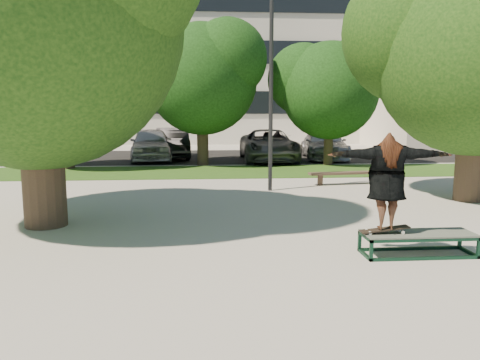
{
  "coord_description": "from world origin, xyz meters",
  "views": [
    {
      "loc": [
        -0.96,
        -8.65,
        2.31
      ],
      "look_at": [
        -0.24,
        0.6,
        0.96
      ],
      "focal_mm": 35.0,
      "sensor_mm": 36.0,
      "label": 1
    }
  ],
  "objects": [
    {
      "name": "ground",
      "position": [
        0.0,
        0.0,
        0.0
      ],
      "size": [
        120.0,
        120.0,
        0.0
      ],
      "primitive_type": "plane",
      "color": "#A19C94",
      "rests_on": "ground"
    },
    {
      "name": "grass_strip",
      "position": [
        1.0,
        9.5,
        0.01
      ],
      "size": [
        30.0,
        4.0,
        0.02
      ],
      "primitive_type": "cube",
      "color": "#234914",
      "rests_on": "ground"
    },
    {
      "name": "asphalt_strip",
      "position": [
        0.0,
        16.0,
        0.01
      ],
      "size": [
        40.0,
        8.0,
        0.01
      ],
      "primitive_type": "cube",
      "color": "black",
      "rests_on": "ground"
    },
    {
      "name": "tree_left",
      "position": [
        -4.29,
        1.09,
        4.42
      ],
      "size": [
        6.96,
        5.95,
        7.12
      ],
      "color": "#38281E",
      "rests_on": "ground"
    },
    {
      "name": "tree_right",
      "position": [
        5.92,
        3.08,
        4.09
      ],
      "size": [
        6.24,
        5.33,
        6.51
      ],
      "color": "#38281E",
      "rests_on": "ground"
    },
    {
      "name": "bg_tree_left",
      "position": [
        -6.57,
        11.07,
        3.73
      ],
      "size": [
        5.28,
        4.51,
        5.77
      ],
      "color": "#38281E",
      "rests_on": "ground"
    },
    {
      "name": "bg_tree_mid",
      "position": [
        -1.08,
        12.08,
        4.02
      ],
      "size": [
        5.76,
        4.92,
        6.24
      ],
      "color": "#38281E",
      "rests_on": "ground"
    },
    {
      "name": "bg_tree_right",
      "position": [
        4.43,
        11.57,
        3.49
      ],
      "size": [
        5.04,
        4.31,
        5.43
      ],
      "color": "#38281E",
      "rests_on": "ground"
    },
    {
      "name": "lamppost",
      "position": [
        1.0,
        5.0,
        3.15
      ],
      "size": [
        0.25,
        0.15,
        6.11
      ],
      "color": "#2D2D30",
      "rests_on": "ground"
    },
    {
      "name": "office_building",
      "position": [
        -2.0,
        31.98,
        8.0
      ],
      "size": [
        30.0,
        14.12,
        16.0
      ],
      "color": "#B9B6AB",
      "rests_on": "ground"
    },
    {
      "name": "grind_box",
      "position": [
        2.5,
        -1.51,
        0.19
      ],
      "size": [
        1.8,
        0.6,
        0.38
      ],
      "color": "#113323",
      "rests_on": "ground"
    },
    {
      "name": "skater_rig",
      "position": [
        1.94,
        -1.51,
        1.22
      ],
      "size": [
        1.96,
        0.8,
        1.62
      ],
      "rotation": [
        0.0,
        0.0,
        2.99
      ],
      "color": "white",
      "rests_on": "grind_box"
    },
    {
      "name": "bench",
      "position": [
        3.7,
        6.0,
        0.34
      ],
      "size": [
        2.67,
        0.72,
        0.41
      ],
      "rotation": [
        0.0,
        0.0,
        0.14
      ],
      "color": "#4A392C",
      "rests_on": "ground"
    },
    {
      "name": "car_silver_a",
      "position": [
        -3.5,
        14.15,
        0.8
      ],
      "size": [
        2.4,
        4.86,
        1.59
      ],
      "primitive_type": "imported",
      "rotation": [
        0.0,
        0.0,
        0.11
      ],
      "color": "#A3A2A7",
      "rests_on": "asphalt_strip"
    },
    {
      "name": "car_dark",
      "position": [
        -2.53,
        15.24,
        0.76
      ],
      "size": [
        2.0,
        4.74,
        1.52
      ],
      "primitive_type": "imported",
      "rotation": [
        0.0,
        0.0,
        0.09
      ],
      "color": "black",
      "rests_on": "asphalt_strip"
    },
    {
      "name": "car_grey",
      "position": [
        2.13,
        13.5,
        0.75
      ],
      "size": [
        2.55,
        5.42,
        1.5
      ],
      "primitive_type": "imported",
      "rotation": [
        0.0,
        0.0,
        -0.01
      ],
      "color": "#5B5A60",
      "rests_on": "asphalt_strip"
    },
    {
      "name": "car_silver_b",
      "position": [
        5.05,
        14.31,
        0.71
      ],
      "size": [
        2.47,
        5.04,
        1.41
      ],
      "primitive_type": "imported",
      "rotation": [
        0.0,
        0.0,
        -0.1
      ],
      "color": "#A4A4A8",
      "rests_on": "asphalt_strip"
    }
  ]
}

